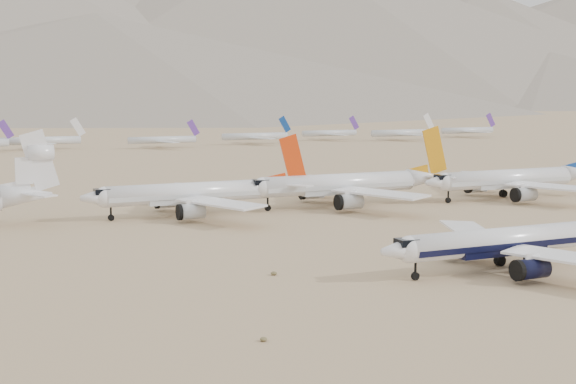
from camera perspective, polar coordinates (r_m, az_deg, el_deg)
The scene contains 8 objects.
ground at distance 125.30m, azimuth 14.63°, elevation -5.82°, with size 7000.00×7000.00×0.00m, color #957556.
main_airliner at distance 130.19m, azimuth 15.89°, elevation -3.35°, with size 46.49×45.41×16.41m.
row2_navy_widebody at distance 215.15m, azimuth 15.78°, elevation 0.90°, with size 51.70×50.56×18.39m.
row2_gold_tail at distance 194.56m, azimuth 4.26°, elevation 0.56°, with size 53.30×52.13×18.98m.
row2_orange_tail at distance 180.55m, azimuth -6.41°, elevation -0.08°, with size 49.83×48.75×17.78m.
distant_storage_row at distance 396.38m, azimuth -14.70°, elevation 3.57°, with size 511.78×56.20×13.49m.
mountain_range at distance 1756.75m, azimuth -19.58°, elevation 12.10°, with size 7354.00×3024.00×470.00m.
foothills at distance 1339.34m, azimuth 2.79°, elevation 8.88°, with size 4637.50×1395.00×155.00m.
Camera 1 is at (-76.85, -95.00, 27.73)m, focal length 50.00 mm.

